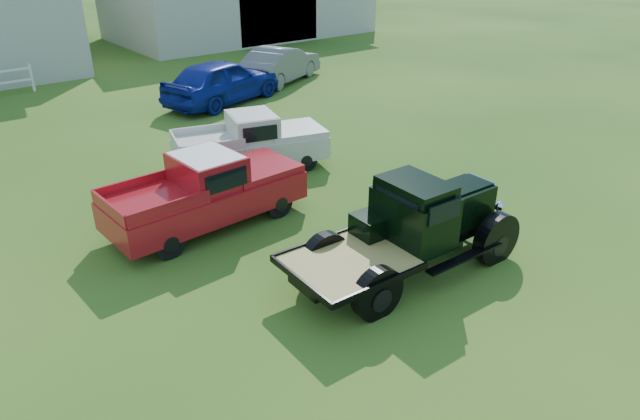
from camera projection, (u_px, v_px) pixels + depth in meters
ground at (349, 279)px, 11.70m from camera, size 120.00×120.00×0.00m
vintage_flatbed at (409, 228)px, 11.53m from camera, size 5.19×2.24×2.02m
red_pickup at (206, 191)px, 13.45m from camera, size 5.02×2.15×1.80m
white_pickup at (250, 143)px, 16.63m from camera, size 4.86×2.93×1.67m
misc_car_blue at (222, 81)px, 23.10m from camera, size 5.69×3.54×1.81m
misc_car_grey at (280, 64)px, 26.37m from camera, size 5.19×3.66×1.62m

